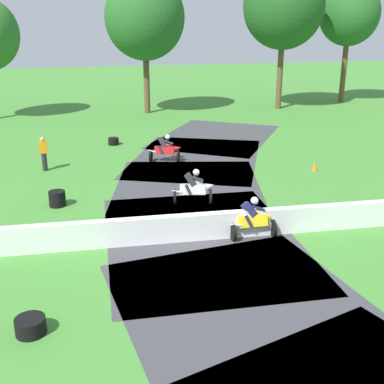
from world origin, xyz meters
TOP-DOWN VIEW (x-y plane):
  - ground_plane at (0.00, 0.00)m, footprint 120.00×120.00m
  - track_asphalt at (1.74, -0.05)m, footprint 12.51×39.12m
  - safety_barrier at (5.47, -0.15)m, footprint 25.40×1.00m
  - motorcycle_lead_red at (0.39, 9.42)m, footprint 1.72×1.17m
  - motorcycle_chase_white at (0.50, 3.30)m, footprint 1.71×0.98m
  - motorcycle_trailing_yellow at (1.77, -0.14)m, footprint 1.68×0.89m
  - tire_stack_near at (-1.99, 13.46)m, footprint 0.60×0.60m
  - tire_stack_mid_a at (-4.76, 4.15)m, footprint 0.64×0.64m
  - tire_stack_mid_b at (-5.06, -4.23)m, footprint 0.71×0.71m
  - track_marshal at (-5.51, 9.09)m, footprint 0.34×0.24m
  - traffic_cone at (7.05, 6.39)m, footprint 0.28×0.28m
  - tree_far_left at (11.54, 22.57)m, footprint 6.05×6.05m
  - tree_mid_rise at (1.18, 22.89)m, footprint 5.71×5.71m
  - tree_behind_barrier at (17.94, 24.42)m, footprint 4.84×4.84m

SIDE VIEW (x-z plane):
  - ground_plane at x=0.00m, z-range 0.00..0.00m
  - track_asphalt at x=1.74m, z-range 0.00..0.01m
  - tire_stack_near at x=-1.99m, z-range 0.00..0.40m
  - tire_stack_mid_b at x=-5.06m, z-range 0.00..0.40m
  - traffic_cone at x=7.05m, z-range 0.00..0.44m
  - tire_stack_mid_a at x=-4.76m, z-range 0.00..0.60m
  - safety_barrier at x=5.47m, z-range 0.00..0.90m
  - motorcycle_trailing_yellow at x=1.77m, z-range -0.08..1.34m
  - motorcycle_lead_red at x=0.39m, z-range -0.06..1.37m
  - motorcycle_chase_white at x=0.50m, z-range -0.06..1.37m
  - track_marshal at x=-5.51m, z-range 0.00..1.63m
  - tree_mid_rise at x=1.18m, z-range 1.90..11.72m
  - tree_behind_barrier at x=17.94m, z-range 2.24..11.89m
  - tree_far_left at x=11.54m, z-range 2.21..13.03m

